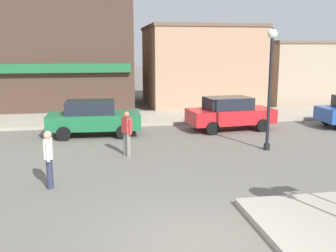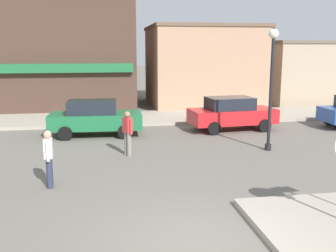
{
  "view_description": "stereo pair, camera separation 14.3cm",
  "coord_description": "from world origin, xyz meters",
  "px_view_note": "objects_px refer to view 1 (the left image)",
  "views": [
    {
      "loc": [
        -1.83,
        -6.92,
        3.8
      ],
      "look_at": [
        0.17,
        4.5,
        1.5
      ],
      "focal_mm": 42.0,
      "sensor_mm": 36.0,
      "label": 1
    },
    {
      "loc": [
        -1.68,
        -6.95,
        3.8
      ],
      "look_at": [
        0.17,
        4.5,
        1.5
      ],
      "focal_mm": 42.0,
      "sensor_mm": 36.0,
      "label": 2
    }
  ],
  "objects_px": {
    "parked_car_nearest": "(93,118)",
    "pedestrian_crossing_near": "(49,157)",
    "lamp_post": "(271,72)",
    "parked_car_second": "(230,113)",
    "pedestrian_crossing_far": "(127,132)"
  },
  "relations": [
    {
      "from": "parked_car_nearest",
      "to": "pedestrian_crossing_near",
      "type": "bearing_deg",
      "value": -99.75
    },
    {
      "from": "lamp_post",
      "to": "parked_car_nearest",
      "type": "height_order",
      "value": "lamp_post"
    },
    {
      "from": "parked_car_second",
      "to": "pedestrian_crossing_near",
      "type": "xyz_separation_m",
      "value": [
        -7.44,
        -6.7,
        0.06
      ]
    },
    {
      "from": "pedestrian_crossing_far",
      "to": "parked_car_nearest",
      "type": "bearing_deg",
      "value": 108.9
    },
    {
      "from": "parked_car_nearest",
      "to": "pedestrian_crossing_far",
      "type": "distance_m",
      "value": 3.76
    },
    {
      "from": "parked_car_second",
      "to": "pedestrian_crossing_far",
      "type": "relative_size",
      "value": 2.58
    },
    {
      "from": "lamp_post",
      "to": "parked_car_second",
      "type": "xyz_separation_m",
      "value": [
        -0.19,
        3.84,
        -2.15
      ]
    },
    {
      "from": "lamp_post",
      "to": "pedestrian_crossing_far",
      "type": "height_order",
      "value": "lamp_post"
    },
    {
      "from": "lamp_post",
      "to": "pedestrian_crossing_far",
      "type": "distance_m",
      "value": 5.69
    },
    {
      "from": "parked_car_second",
      "to": "pedestrian_crossing_far",
      "type": "distance_m",
      "value": 6.33
    },
    {
      "from": "lamp_post",
      "to": "parked_car_nearest",
      "type": "distance_m",
      "value": 7.77
    },
    {
      "from": "parked_car_nearest",
      "to": "parked_car_second",
      "type": "xyz_separation_m",
      "value": [
        6.32,
        0.18,
        0.0
      ]
    },
    {
      "from": "parked_car_nearest",
      "to": "pedestrian_crossing_near",
      "type": "height_order",
      "value": "pedestrian_crossing_near"
    },
    {
      "from": "lamp_post",
      "to": "pedestrian_crossing_near",
      "type": "relative_size",
      "value": 2.82
    },
    {
      "from": "pedestrian_crossing_near",
      "to": "lamp_post",
      "type": "bearing_deg",
      "value": 20.57
    }
  ]
}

